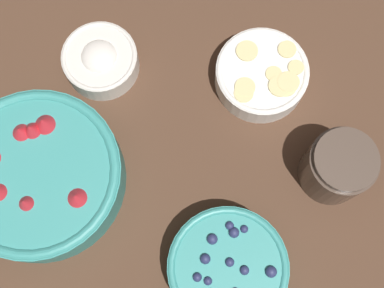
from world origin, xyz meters
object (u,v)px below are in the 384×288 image
(bowl_strawberries, at_px, (38,175))
(bowl_bananas, at_px, (262,75))
(bowl_blueberries, at_px, (227,268))
(bowl_cream, at_px, (100,60))
(jar_chocolate, at_px, (337,167))

(bowl_strawberries, bearing_deg, bowl_bananas, 33.16)
(bowl_strawberries, height_order, bowl_blueberries, bowl_strawberries)
(bowl_blueberries, bearing_deg, bowl_cream, 128.55)
(bowl_strawberries, relative_size, jar_chocolate, 2.49)
(bowl_blueberries, distance_m, bowl_cream, 0.36)
(bowl_cream, bearing_deg, bowl_blueberries, -51.45)
(bowl_cream, bearing_deg, bowl_strawberries, -106.22)
(bowl_cream, bearing_deg, bowl_bananas, 1.70)
(jar_chocolate, bearing_deg, bowl_cream, 160.81)
(bowl_strawberries, relative_size, bowl_bananas, 1.73)
(bowl_bananas, xyz_separation_m, bowl_cream, (-0.25, -0.01, -0.00))
(bowl_bananas, relative_size, bowl_cream, 1.22)
(bowl_strawberries, xyz_separation_m, bowl_bananas, (0.30, 0.20, -0.01))
(bowl_blueberries, relative_size, bowl_bananas, 1.17)
(bowl_strawberries, bearing_deg, bowl_blueberries, -18.40)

